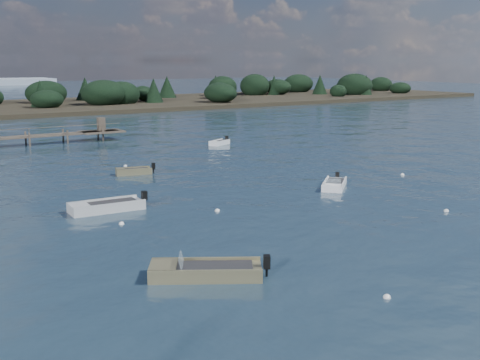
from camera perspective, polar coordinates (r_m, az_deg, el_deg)
ground at (r=84.51m, az=-18.38°, el=4.32°), size 400.00×400.00×0.00m
dinghy_mid_grey at (r=39.15m, az=-12.54°, el=-2.62°), size 5.07×2.01×1.27m
dinghy_mid_white_b at (r=45.75m, az=8.93°, el=-0.53°), size 3.94×3.76×1.06m
dinghy_near_olive at (r=26.85m, az=-3.30°, el=-8.82°), size 5.14×4.12×1.29m
tender_far_grey_b at (r=68.20m, az=-1.96°, el=3.48°), size 3.13×2.25×1.08m
tender_far_white at (r=51.20m, az=-10.03°, el=0.71°), size 3.35×1.84×1.12m
buoy_a at (r=25.35m, az=13.75°, el=-10.80°), size 0.32×0.32×0.32m
buoy_b at (r=40.29m, az=18.97°, el=-2.83°), size 0.32×0.32×0.32m
buoy_c at (r=35.82m, az=-11.16°, el=-4.14°), size 0.32×0.32×0.32m
buoy_d at (r=51.94m, az=15.16°, el=0.46°), size 0.32×0.32×0.32m
buoy_e at (r=55.22m, az=-10.81°, el=1.28°), size 0.32×0.32×0.32m
buoy_extra_a at (r=38.19m, az=-2.16°, el=-2.96°), size 0.32×0.32×0.32m
far_headland at (r=130.02m, az=-12.38°, el=7.73°), size 190.00×40.00×5.80m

